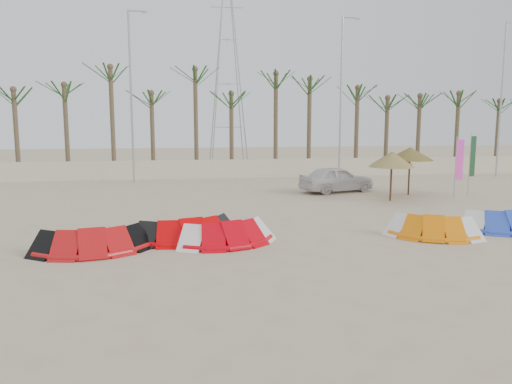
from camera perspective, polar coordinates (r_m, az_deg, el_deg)
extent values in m
plane|color=tan|center=(14.35, 3.64, -8.61)|extent=(120.00, 120.00, 0.00)
cube|color=beige|center=(35.70, -3.86, 2.66)|extent=(60.00, 0.30, 1.30)
cylinder|color=brown|center=(38.54, -25.45, 6.17)|extent=(0.32, 0.32, 6.50)
ellipsoid|color=#194719|center=(38.60, -25.76, 10.99)|extent=(4.00, 4.00, 2.40)
cylinder|color=brown|center=(36.93, -10.34, 6.78)|extent=(0.32, 0.32, 6.50)
ellipsoid|color=#194719|center=(36.99, -10.47, 11.81)|extent=(4.00, 4.00, 2.40)
cylinder|color=brown|center=(37.99, 5.03, 6.92)|extent=(0.32, 0.32, 6.50)
ellipsoid|color=#194719|center=(38.04, 5.09, 11.82)|extent=(4.00, 4.00, 2.40)
cylinder|color=brown|center=(41.49, 18.67, 6.64)|extent=(0.32, 0.32, 6.50)
ellipsoid|color=#194719|center=(41.55, 18.88, 11.12)|extent=(4.00, 4.00, 2.40)
cylinder|color=#A5A8AD|center=(33.57, -14.08, 10.36)|extent=(0.14, 0.14, 11.00)
cylinder|color=#A5A8AD|center=(34.17, -13.53, 19.47)|extent=(1.00, 0.08, 0.08)
cube|color=#A5A8AD|center=(34.13, -12.64, 19.43)|extent=(0.35, 0.14, 0.10)
cylinder|color=#A5A8AD|center=(35.18, 9.67, 10.39)|extent=(0.14, 0.14, 11.00)
cylinder|color=#A5A8AD|center=(35.94, 10.69, 18.99)|extent=(1.00, 0.08, 0.08)
cube|color=#A5A8AD|center=(36.10, 11.48, 18.84)|extent=(0.35, 0.14, 0.10)
cylinder|color=#A5A8AD|center=(40.55, 26.22, 9.38)|extent=(0.14, 0.14, 11.00)
cylinder|color=red|center=(16.61, -18.19, -6.30)|extent=(3.32, 0.85, 0.20)
cube|color=black|center=(16.99, -23.19, -5.72)|extent=(0.80, 1.20, 0.40)
cube|color=black|center=(16.49, -12.98, -5.67)|extent=(0.80, 1.20, 0.40)
cylinder|color=#D70003|center=(17.46, -7.74, -5.24)|extent=(3.34, 1.24, 0.20)
cube|color=black|center=(17.58, -12.83, -4.79)|extent=(0.91, 1.23, 0.40)
cube|color=black|center=(17.61, -2.70, -4.56)|extent=(0.91, 1.23, 0.40)
cylinder|color=red|center=(16.81, -3.13, -5.71)|extent=(3.00, 1.22, 0.20)
cube|color=white|center=(16.80, -7.94, -5.26)|extent=(0.93, 1.24, 0.40)
cube|color=white|center=(17.06, 1.53, -4.98)|extent=(0.93, 1.24, 0.40)
cylinder|color=orange|center=(18.80, 19.55, -4.68)|extent=(2.70, 1.48, 0.20)
cube|color=silver|center=(18.28, 15.78, -4.39)|extent=(1.03, 1.25, 0.40)
cube|color=silver|center=(19.50, 22.84, -3.94)|extent=(1.03, 1.25, 0.40)
cylinder|color=blue|center=(21.03, 27.06, -3.77)|extent=(3.33, 0.54, 0.20)
cube|color=white|center=(20.25, 23.47, -3.55)|extent=(0.71, 1.16, 0.40)
cylinder|color=#4C331E|center=(27.79, 15.21, 1.86)|extent=(0.10, 0.10, 2.36)
cone|color=#A0763B|center=(27.70, 15.28, 3.78)|extent=(2.19, 2.19, 0.70)
cylinder|color=#4C331E|center=(26.43, 15.17, 1.54)|extent=(0.10, 0.10, 2.36)
cone|color=#9F8C4B|center=(26.34, 15.25, 3.54)|extent=(2.35, 2.35, 0.70)
cylinder|color=#4C331E|center=(28.80, 17.11, 2.19)|extent=(0.10, 0.10, 2.55)
cone|color=olive|center=(28.72, 17.19, 4.22)|extent=(2.53, 2.53, 0.70)
cylinder|color=#A5A8AD|center=(28.39, 21.83, 2.62)|extent=(0.04, 0.04, 3.28)
cube|color=#FF44CF|center=(28.47, 22.25, 3.41)|extent=(0.42, 0.02, 2.13)
cylinder|color=#A5A8AD|center=(29.97, 23.21, 2.96)|extent=(0.04, 0.04, 3.44)
cube|color=#174222|center=(30.05, 23.61, 3.74)|extent=(0.41, 0.15, 2.23)
imported|color=silver|center=(29.12, 9.18, 1.47)|extent=(4.69, 2.91, 1.49)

